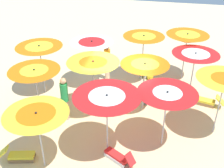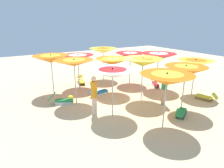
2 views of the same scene
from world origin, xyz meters
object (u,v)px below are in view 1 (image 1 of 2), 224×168
at_px(beach_umbrella_3, 224,83).
at_px(beach_umbrella_6, 145,68).
at_px(lounger_1, 149,71).
at_px(beach_umbrella_0, 37,118).
at_px(beach_umbrella_4, 35,75).
at_px(beach_umbrella_9, 92,46).
at_px(lounger_5, 207,101).
at_px(beachgoer_1, 107,61).
at_px(beach_umbrella_2, 167,97).
at_px(beach_ball, 150,76).
at_px(beach_umbrella_7, 195,57).
at_px(beach_umbrella_11, 187,39).
at_px(lounger_2, 119,157).
at_px(beach_umbrella_10, 144,39).
at_px(beach_umbrella_5, 93,67).
at_px(lounger_4, 19,155).
at_px(lounger_3, 146,94).
at_px(beachgoer_0, 65,98).
at_px(lounger_0, 37,107).
at_px(beach_umbrella_1, 107,101).
at_px(beach_umbrella_8, 40,51).

relative_size(beach_umbrella_3, beach_umbrella_6, 1.10).
bearing_deg(beach_umbrella_3, lounger_1, 125.16).
bearing_deg(beach_umbrella_0, beach_umbrella_4, 116.72).
height_order(beach_umbrella_9, lounger_5, beach_umbrella_9).
bearing_deg(beachgoer_1, beach_umbrella_9, 91.00).
height_order(beach_umbrella_2, beach_ball, beach_umbrella_2).
bearing_deg(beach_umbrella_7, beach_umbrella_2, -106.88).
height_order(beach_umbrella_0, beach_umbrella_11, beach_umbrella_11).
bearing_deg(beach_umbrella_6, lounger_2, -97.23).
relative_size(beach_umbrella_0, beachgoer_1, 1.17).
bearing_deg(beach_umbrella_10, beach_umbrella_2, -73.77).
relative_size(beach_umbrella_2, lounger_1, 1.78).
height_order(beach_umbrella_9, beach_ball, beach_umbrella_9).
bearing_deg(beach_umbrella_5, lounger_1, 64.28).
relative_size(lounger_4, lounger_5, 0.94).
xyz_separation_m(lounger_3, beach_ball, (-0.01, 1.80, -0.04)).
bearing_deg(beach_umbrella_10, beach_umbrella_7, -25.74).
relative_size(beach_umbrella_0, beachgoer_0, 1.15).
relative_size(lounger_0, lounger_2, 1.00).
xyz_separation_m(beach_umbrella_1, beach_umbrella_11, (2.52, 5.95, 0.02)).
bearing_deg(beachgoer_0, beach_umbrella_9, 43.77).
distance_m(beach_umbrella_11, lounger_2, 6.92).
xyz_separation_m(beach_umbrella_3, beach_umbrella_9, (-5.47, 2.53, -0.14)).
bearing_deg(lounger_2, beach_ball, -64.79).
height_order(beach_umbrella_0, beachgoer_1, beach_umbrella_0).
bearing_deg(beach_umbrella_8, lounger_0, -77.73).
bearing_deg(lounger_4, beach_umbrella_8, 88.77).
xyz_separation_m(beach_umbrella_10, lounger_4, (-3.35, -6.30, -2.01)).
relative_size(beach_umbrella_0, beach_umbrella_2, 0.97).
distance_m(beach_umbrella_9, lounger_5, 5.72).
xyz_separation_m(beachgoer_0, beachgoer_1, (0.87, 3.58, -0.02)).
distance_m(beach_umbrella_2, beachgoer_1, 5.30).
bearing_deg(beachgoer_1, beach_umbrella_2, 167.47).
bearing_deg(beach_umbrella_3, lounger_3, 147.10).
distance_m(beach_umbrella_6, lounger_4, 5.61).
height_order(lounger_2, lounger_4, lounger_2).
bearing_deg(beachgoer_1, beach_ball, -127.04).
bearing_deg(beach_umbrella_11, beach_umbrella_3, -73.65).
height_order(beach_umbrella_5, lounger_5, beach_umbrella_5).
bearing_deg(beach_umbrella_0, beach_umbrella_3, 27.59).
height_order(beach_umbrella_0, lounger_4, beach_umbrella_0).
height_order(beach_umbrella_1, beach_umbrella_4, beach_umbrella_1).
bearing_deg(beach_umbrella_10, beachgoer_1, -172.04).
bearing_deg(lounger_0, beach_umbrella_9, 118.23).
height_order(beach_umbrella_6, lounger_5, beach_umbrella_6).
height_order(beach_umbrella_1, beachgoer_1, beach_umbrella_1).
relative_size(beach_umbrella_3, beach_umbrella_5, 0.99).
height_order(beach_umbrella_2, beach_umbrella_11, beach_umbrella_11).
bearing_deg(beach_umbrella_3, beach_umbrella_11, 106.35).
bearing_deg(lounger_1, beach_umbrella_8, -30.09).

